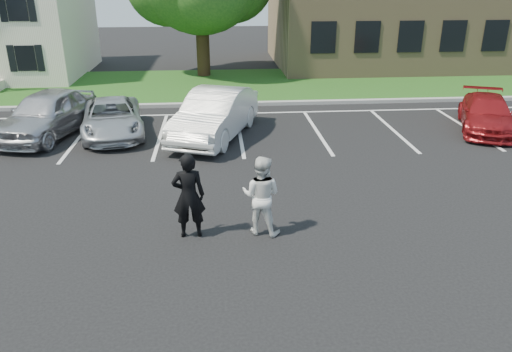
% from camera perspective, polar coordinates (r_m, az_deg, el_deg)
% --- Properties ---
extents(ground_plane, '(90.00, 90.00, 0.00)m').
position_cam_1_polar(ground_plane, '(10.52, 0.46, -8.39)').
color(ground_plane, black).
rests_on(ground_plane, ground).
extents(curb, '(40.00, 0.30, 0.15)m').
position_cam_1_polar(curb, '(21.67, -2.43, 8.24)').
color(curb, gray).
rests_on(curb, ground).
extents(grass_strip, '(44.00, 8.00, 0.08)m').
position_cam_1_polar(grass_strip, '(25.57, -2.83, 10.35)').
color(grass_strip, '#214E14').
rests_on(grass_strip, ground).
extents(stall_lines, '(34.00, 5.36, 0.01)m').
position_cam_1_polar(stall_lines, '(18.87, 2.25, 5.85)').
color(stall_lines, silver).
rests_on(stall_lines, ground).
extents(man_black_suit, '(0.72, 0.49, 1.91)m').
position_cam_1_polar(man_black_suit, '(10.71, -7.71, -2.25)').
color(man_black_suit, black).
rests_on(man_black_suit, ground).
extents(man_white_shirt, '(1.06, 0.95, 1.79)m').
position_cam_1_polar(man_white_shirt, '(10.77, 0.59, -2.24)').
color(man_white_shirt, silver).
rests_on(man_white_shirt, ground).
extents(car_silver_west, '(3.00, 5.01, 1.60)m').
position_cam_1_polar(car_silver_west, '(18.84, -22.78, 6.59)').
color(car_silver_west, '#BABBC0').
rests_on(car_silver_west, ground).
extents(car_silver_minivan, '(2.81, 4.68, 1.22)m').
position_cam_1_polar(car_silver_minivan, '(18.30, -16.13, 6.41)').
color(car_silver_minivan, '#B6B9BF').
rests_on(car_silver_minivan, ground).
extents(car_white_sedan, '(3.34, 5.24, 1.63)m').
position_cam_1_polar(car_white_sedan, '(17.28, -4.73, 7.02)').
color(car_white_sedan, silver).
rests_on(car_white_sedan, ground).
extents(car_red_compact, '(3.12, 4.52, 1.22)m').
position_cam_1_polar(car_red_compact, '(19.93, 24.85, 6.48)').
color(car_red_compact, maroon).
rests_on(car_red_compact, ground).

